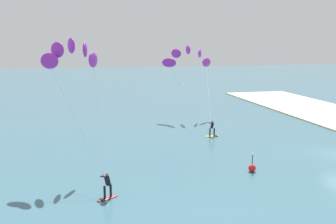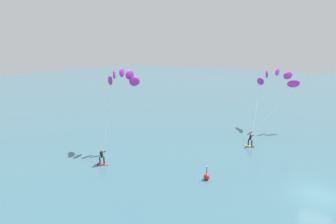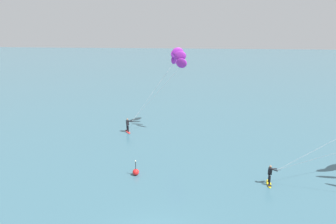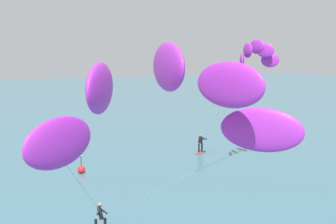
{
  "view_description": "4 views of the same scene",
  "coord_description": "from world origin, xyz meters",
  "views": [
    {
      "loc": [
        -28.62,
        21.54,
        9.5
      ],
      "look_at": [
        -0.7,
        15.13,
        4.41
      ],
      "focal_mm": 42.54,
      "sensor_mm": 36.0,
      "label": 1
    },
    {
      "loc": [
        -25.32,
        -0.97,
        12.35
      ],
      "look_at": [
        2.64,
        16.74,
        4.58
      ],
      "focal_mm": 30.44,
      "sensor_mm": 36.0,
      "label": 2
    },
    {
      "loc": [
        2.26,
        -16.86,
        13.45
      ],
      "look_at": [
        -0.08,
        14.01,
        4.34
      ],
      "focal_mm": 35.78,
      "sensor_mm": 36.0,
      "label": 3
    },
    {
      "loc": [
        28.24,
        4.76,
        8.82
      ],
      "look_at": [
        1.24,
        14.57,
        4.77
      ],
      "focal_mm": 45.77,
      "sensor_mm": 36.0,
      "label": 4
    }
  ],
  "objects": [
    {
      "name": "ground_plane",
      "position": [
        0.0,
        0.0,
        0.0
      ],
      "size": [
        240.0,
        240.0,
        0.0
      ],
      "primitive_type": "plane",
      "color": "#386070"
    },
    {
      "name": "kitesurfer_nearshore",
      "position": [
        18.88,
        8.03,
        7.44
      ],
      "size": [
        11.92,
        6.49,
        9.04
      ],
      "color": "yellow",
      "rests_on": "ground"
    },
    {
      "name": "marker_buoy",
      "position": [
        -2.52,
        9.17,
        0.3
      ],
      "size": [
        0.56,
        0.56,
        1.38
      ],
      "color": "red",
      "rests_on": "ground"
    },
    {
      "name": "kitesurfer_mid_water",
      "position": [
        0.15,
        21.74,
        8.27
      ],
      "size": [
        7.45,
        4.78,
        9.76
      ],
      "color": "red",
      "rests_on": "ground"
    }
  ]
}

